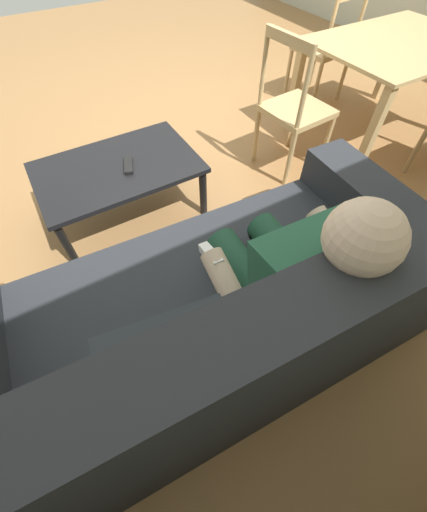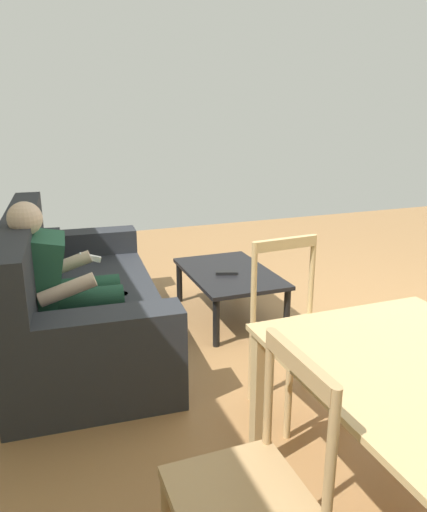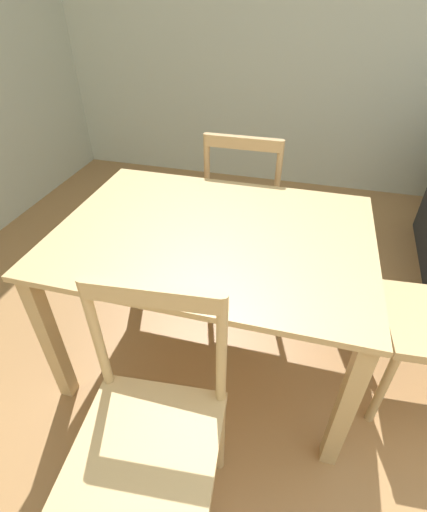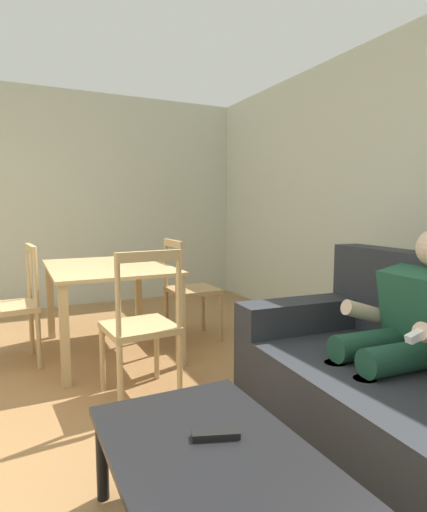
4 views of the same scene
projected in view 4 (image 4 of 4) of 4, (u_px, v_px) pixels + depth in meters
The scene contains 8 objects.
wall_back at pixel (421, 195), 3.18m from camera, with size 6.33×0.12×2.60m, color beige.
person_lounging at pixel (404, 331), 2.18m from camera, with size 0.61×0.87×1.09m.
coffee_table at pixel (211, 463), 1.40m from camera, with size 0.99×0.64×0.39m.
tv_remote at pixel (216, 435), 1.47m from camera, with size 0.05×0.17×0.02m, color black.
dining_table at pixel (108, 278), 3.44m from camera, with size 1.27×0.93×0.73m.
dining_chair_near_wall at pixel (190, 290), 3.78m from camera, with size 0.42×0.42×0.92m.
dining_chair_facing_couch at pixel (141, 327), 2.60m from camera, with size 0.45×0.45×0.95m.
dining_chair_by_doorway at pixel (11, 307), 3.15m from camera, with size 0.46×0.46×0.92m.
Camera 4 is at (2.20, 0.34, 1.20)m, focal length 29.09 mm.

